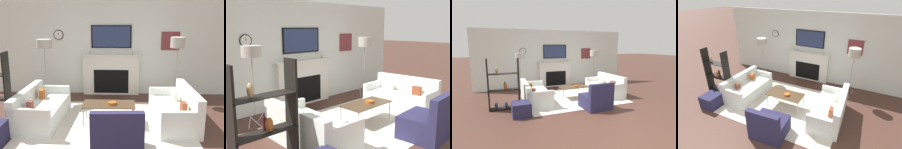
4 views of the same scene
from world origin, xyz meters
The scene contains 9 objects.
fireplace_wall centered at (0.00, 5.18, 1.22)m, with size 7.37×0.28×2.70m.
area_rug centered at (0.00, 3.03, 0.01)m, with size 3.56×2.62×0.01m.
couch_left centered at (-1.47, 3.04, 0.26)m, with size 0.91×1.74×0.73m.
couch_right centered at (1.48, 3.03, 0.28)m, with size 0.87×1.74×0.79m.
armchair centered at (0.24, 1.72, 0.28)m, with size 0.90×0.81×0.86m.
coffee_table centered at (0.04, 3.00, 0.41)m, with size 1.13×0.56×0.44m.
decorative_bowl centered at (0.11, 2.97, 0.47)m, with size 0.19×0.19×0.06m.
floor_lamp_left centered at (-1.75, 4.46, 1.54)m, with size 0.39×0.39×1.68m.
floor_lamp_right centered at (1.75, 4.46, 1.58)m, with size 0.37×0.37×1.76m.
Camera 1 is at (0.34, -2.36, 2.36)m, focal length 42.00 mm.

